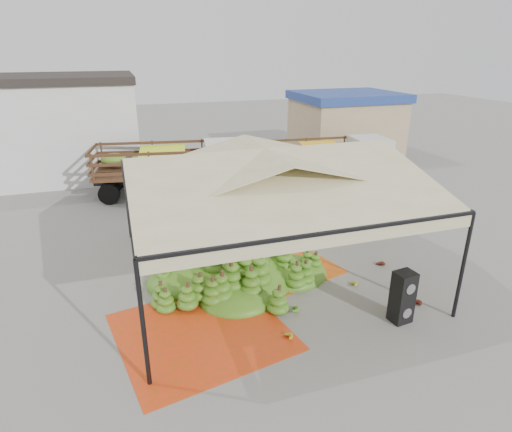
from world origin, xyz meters
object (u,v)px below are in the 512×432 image
object	(u,v)px
speaker_stack	(402,297)
vendor	(272,203)
truck_right	(332,156)
banana_heap	(242,260)
truck_left	(177,163)

from	to	relation	value
speaker_stack	vendor	bearing A→B (deg)	90.63
vendor	truck_right	xyz separation A→B (m)	(5.15, 4.83, 0.43)
banana_heap	speaker_stack	world-z (taller)	speaker_stack
banana_heap	truck_left	world-z (taller)	truck_left
vendor	speaker_stack	bearing A→B (deg)	86.07
speaker_stack	vendor	size ratio (longest dim) A/B	0.76
truck_right	vendor	bearing A→B (deg)	-131.98
vendor	truck_right	size ratio (longest dim) A/B	0.28
banana_heap	truck_right	xyz separation A→B (m)	(7.49, 8.53, 0.75)
banana_heap	truck_left	xyz separation A→B (m)	(-0.62, 8.99, 0.89)
truck_left	truck_right	world-z (taller)	truck_left
banana_heap	vendor	distance (m)	4.38
banana_heap	speaker_stack	size ratio (longest dim) A/B	4.10
banana_heap	speaker_stack	distance (m)	4.79
vendor	truck_left	xyz separation A→B (m)	(-2.96, 5.29, 0.57)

